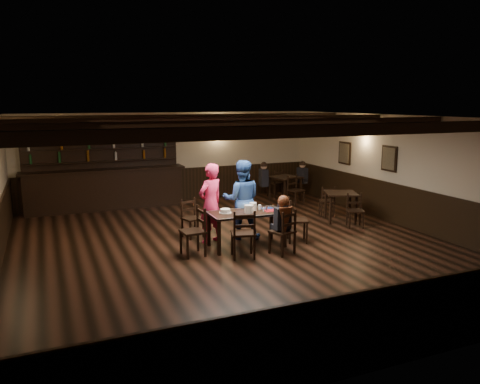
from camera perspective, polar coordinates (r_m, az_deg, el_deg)
name	(u,v)px	position (r m, az deg, el deg)	size (l,w,h in m)	color
ground	(233,246)	(10.01, -0.85, -6.56)	(10.00, 10.00, 0.00)	black
room_shell	(233,164)	(9.67, -0.91, 3.42)	(9.02, 10.02, 2.71)	beige
dining_table	(247,216)	(9.78, 0.83, -2.90)	(1.60, 0.83, 0.75)	black
chair_near_left	(244,230)	(9.06, 0.46, -4.71)	(0.55, 0.53, 0.97)	black
chair_near_right	(285,229)	(9.35, 5.55, -4.47)	(0.54, 0.53, 0.92)	black
chair_end_left	(197,227)	(9.33, -5.31, -4.27)	(0.46, 0.48, 0.98)	black
chair_end_right	(294,216)	(10.23, 6.56, -2.98)	(0.57, 0.58, 0.96)	black
chair_far_pushed	(191,215)	(10.61, -6.04, -2.77)	(0.50, 0.49, 0.87)	black
woman_pink	(211,203)	(10.08, -3.61, -1.39)	(0.63, 0.41, 1.73)	#EB2A59
man_blue	(242,200)	(10.36, 0.20, -0.93)	(0.86, 0.67, 1.76)	navy
seated_person	(283,215)	(9.32, 5.27, -2.80)	(0.31, 0.47, 0.76)	black
cake	(225,211)	(9.68, -1.81, -2.33)	(0.26, 0.26, 0.08)	white
plate_stack_a	(249,209)	(9.65, 1.07, -2.08)	(0.18, 0.18, 0.17)	white
plate_stack_b	(253,207)	(9.85, 1.60, -1.80)	(0.15, 0.15, 0.17)	white
tea_light	(249,209)	(9.88, 1.05, -2.14)	(0.04, 0.04, 0.06)	#A5A8AD
salt_shaker	(264,209)	(9.83, 2.90, -2.12)	(0.03, 0.03, 0.08)	silver
pepper_shaker	(266,208)	(9.88, 3.24, -1.99)	(0.04, 0.04, 0.10)	#A5A8AD
drink_glass	(260,207)	(9.99, 2.42, -1.83)	(0.07, 0.07, 0.10)	silver
menu_red	(272,210)	(9.92, 3.88, -2.23)	(0.32, 0.23, 0.00)	maroon
menu_blue	(267,208)	(10.12, 3.33, -1.96)	(0.27, 0.19, 0.00)	#0E1F48
bar_counter	(105,183)	(13.85, -16.15, 1.01)	(4.50, 0.70, 2.20)	black
back_table_a	(341,196)	(12.15, 12.19, -0.53)	(1.00, 1.00, 0.75)	black
back_table_b	(285,180)	(14.44, 5.54, 1.49)	(1.00, 1.00, 0.75)	black
bg_patron_left	(264,174)	(14.29, 2.91, 2.19)	(0.28, 0.39, 0.75)	black
bg_patron_right	(302,172)	(14.93, 7.61, 2.40)	(0.25, 0.36, 0.70)	black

